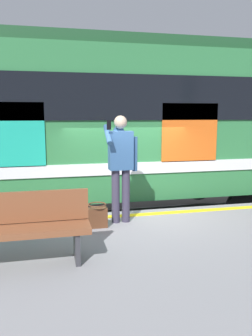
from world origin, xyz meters
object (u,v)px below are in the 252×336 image
train_carriage (95,119)px  passenger (121,160)px  bench (20,226)px  handbag (97,216)px

train_carriage → passenger: (-0.08, 2.56, -0.65)m
passenger → bench: bearing=40.8°
train_carriage → bench: train_carriage is taller
passenger → handbag: size_ratio=4.58×
handbag → bench: bench is taller
passenger → bench: size_ratio=1.07×
train_carriage → bench: 4.37m
passenger → train_carriage: bearing=-88.1°
bench → train_carriage: bearing=-110.8°
passenger → bench: 2.16m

